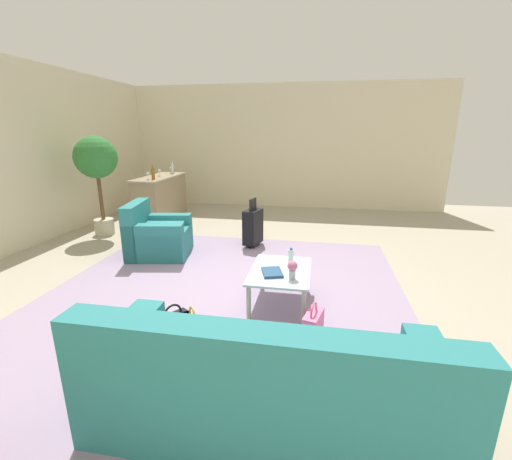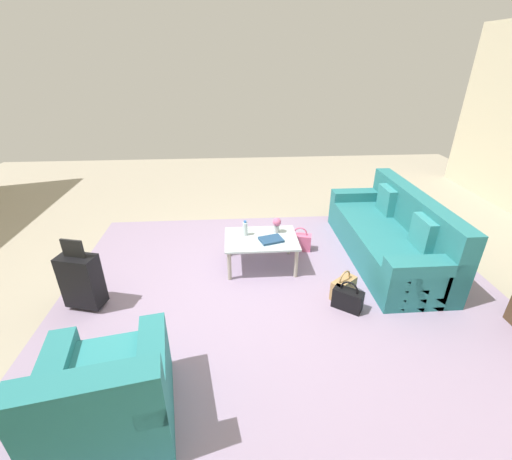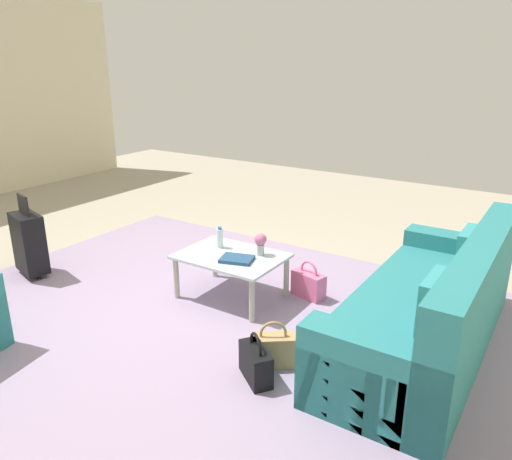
{
  "view_description": "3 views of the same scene",
  "coord_description": "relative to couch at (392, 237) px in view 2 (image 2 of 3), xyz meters",
  "views": [
    {
      "loc": [
        -4.01,
        -0.87,
        1.94
      ],
      "look_at": [
        -0.18,
        -0.18,
        0.82
      ],
      "focal_mm": 24.0,
      "sensor_mm": 36.0,
      "label": 1
    },
    {
      "loc": [
        -0.06,
        3.36,
        2.5
      ],
      "look_at": [
        -0.3,
        -0.06,
        0.76
      ],
      "focal_mm": 24.0,
      "sensor_mm": 36.0,
      "label": 2
    },
    {
      "loc": [
        -2.88,
        2.9,
        2.1
      ],
      "look_at": [
        -0.7,
        -0.46,
        0.73
      ],
      "focal_mm": 35.0,
      "sensor_mm": 36.0,
      "label": 3
    }
  ],
  "objects": [
    {
      "name": "ground_plane",
      "position": [
        2.2,
        0.6,
        -0.31
      ],
      "size": [
        12.0,
        12.0,
        0.0
      ],
      "primitive_type": "plane",
      "color": "#A89E89"
    },
    {
      "name": "area_rug",
      "position": [
        1.6,
        0.8,
        -0.31
      ],
      "size": [
        5.2,
        4.4,
        0.01
      ],
      "primitive_type": "cube",
      "color": "#9984A3",
      "rests_on": "ground"
    },
    {
      "name": "couch",
      "position": [
        0.0,
        0.0,
        0.0
      ],
      "size": [
        0.91,
        2.33,
        0.92
      ],
      "color": "teal",
      "rests_on": "ground"
    },
    {
      "name": "armchair",
      "position": [
        3.09,
        2.27,
        -0.01
      ],
      "size": [
        1.02,
        1.04,
        0.87
      ],
      "color": "teal",
      "rests_on": "ground"
    },
    {
      "name": "coffee_table",
      "position": [
        1.8,
        0.1,
        0.05
      ],
      "size": [
        0.93,
        0.68,
        0.42
      ],
      "color": "silver",
      "rests_on": "ground"
    },
    {
      "name": "water_bottle",
      "position": [
        2.0,
        -0.0,
        0.2
      ],
      "size": [
        0.06,
        0.06,
        0.2
      ],
      "color": "silver",
      "rests_on": "coffee_table"
    },
    {
      "name": "coffee_table_book",
      "position": [
        1.68,
        0.18,
        0.13
      ],
      "size": [
        0.33,
        0.28,
        0.03
      ],
      "primitive_type": "cube",
      "rotation": [
        0.0,
        0.0,
        0.29
      ],
      "color": "navy",
      "rests_on": "coffee_table"
    },
    {
      "name": "flower_vase",
      "position": [
        1.58,
        -0.05,
        0.23
      ],
      "size": [
        0.11,
        0.11,
        0.21
      ],
      "color": "#B2B7BC",
      "rests_on": "coffee_table"
    },
    {
      "name": "suitcase_black",
      "position": [
        3.8,
        0.8,
        0.05
      ],
      "size": [
        0.44,
        0.32,
        0.85
      ],
      "color": "black",
      "rests_on": "ground"
    },
    {
      "name": "handbag_tan",
      "position": [
        0.91,
        0.83,
        -0.18
      ],
      "size": [
        0.34,
        0.3,
        0.36
      ],
      "color": "tan",
      "rests_on": "ground"
    },
    {
      "name": "handbag_pink",
      "position": [
        1.21,
        -0.29,
        -0.18
      ],
      "size": [
        0.35,
        0.22,
        0.36
      ],
      "color": "pink",
      "rests_on": "ground"
    },
    {
      "name": "handbag_black",
      "position": [
        0.92,
        1.04,
        -0.18
      ],
      "size": [
        0.34,
        0.3,
        0.36
      ],
      "color": "black",
      "rests_on": "ground"
    }
  ]
}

